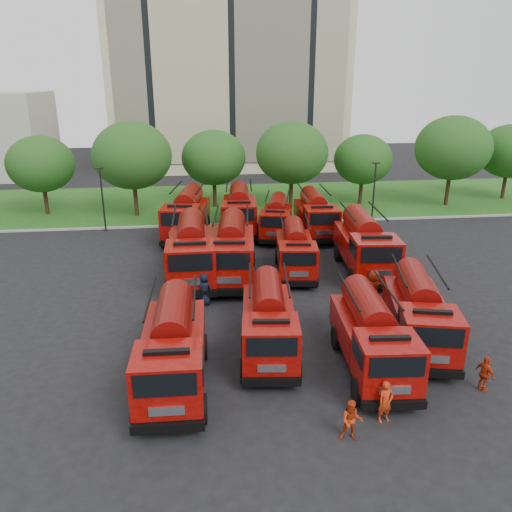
{
  "coord_description": "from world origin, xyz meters",
  "views": [
    {
      "loc": [
        -2.52,
        -22.22,
        11.56
      ],
      "look_at": [
        0.67,
        4.92,
        1.8
      ],
      "focal_mm": 35.0,
      "sensor_mm": 36.0,
      "label": 1
    }
  ],
  "objects_px": {
    "fire_truck_3": "(419,312)",
    "fire_truck_6": "(295,250)",
    "firefighter_5": "(371,304)",
    "fire_truck_11": "(315,214)",
    "fire_truck_0": "(173,347)",
    "fire_truck_10": "(277,218)",
    "fire_truck_2": "(372,335)",
    "firefighter_4": "(205,304)",
    "fire_truck_8": "(187,214)",
    "fire_truck_5": "(231,249)",
    "firefighter_1": "(350,439)",
    "firefighter_3": "(439,347)",
    "fire_truck_7": "(365,244)",
    "firefighter_2": "(482,390)",
    "fire_truck_4": "(191,250)",
    "fire_truck_1": "(269,321)",
    "fire_truck_9": "(239,210)",
    "firefighter_0": "(384,420)"
  },
  "relations": [
    {
      "from": "firefighter_0",
      "to": "firefighter_3",
      "type": "distance_m",
      "value": 6.38
    },
    {
      "from": "fire_truck_6",
      "to": "firefighter_3",
      "type": "height_order",
      "value": "fire_truck_6"
    },
    {
      "from": "firefighter_3",
      "to": "firefighter_5",
      "type": "height_order",
      "value": "firefighter_5"
    },
    {
      "from": "fire_truck_6",
      "to": "fire_truck_10",
      "type": "bearing_deg",
      "value": 96.99
    },
    {
      "from": "fire_truck_0",
      "to": "fire_truck_10",
      "type": "relative_size",
      "value": 1.07
    },
    {
      "from": "fire_truck_4",
      "to": "fire_truck_9",
      "type": "distance_m",
      "value": 10.3
    },
    {
      "from": "fire_truck_0",
      "to": "firefighter_3",
      "type": "bearing_deg",
      "value": 8.15
    },
    {
      "from": "fire_truck_6",
      "to": "fire_truck_9",
      "type": "distance_m",
      "value": 9.68
    },
    {
      "from": "fire_truck_0",
      "to": "fire_truck_5",
      "type": "relative_size",
      "value": 0.89
    },
    {
      "from": "fire_truck_7",
      "to": "firefighter_5",
      "type": "height_order",
      "value": "fire_truck_7"
    },
    {
      "from": "fire_truck_2",
      "to": "firefighter_4",
      "type": "height_order",
      "value": "fire_truck_2"
    },
    {
      "from": "fire_truck_1",
      "to": "fire_truck_6",
      "type": "height_order",
      "value": "fire_truck_1"
    },
    {
      "from": "fire_truck_3",
      "to": "firefighter_2",
      "type": "bearing_deg",
      "value": -61.1
    },
    {
      "from": "fire_truck_8",
      "to": "fire_truck_10",
      "type": "height_order",
      "value": "fire_truck_8"
    },
    {
      "from": "fire_truck_1",
      "to": "fire_truck_8",
      "type": "height_order",
      "value": "fire_truck_8"
    },
    {
      "from": "fire_truck_5",
      "to": "fire_truck_2",
      "type": "bearing_deg",
      "value": -59.2
    },
    {
      "from": "fire_truck_2",
      "to": "fire_truck_3",
      "type": "bearing_deg",
      "value": 36.31
    },
    {
      "from": "fire_truck_2",
      "to": "fire_truck_10",
      "type": "distance_m",
      "value": 19.01
    },
    {
      "from": "firefighter_2",
      "to": "firefighter_3",
      "type": "relative_size",
      "value": 1.0
    },
    {
      "from": "fire_truck_7",
      "to": "fire_truck_5",
      "type": "bearing_deg",
      "value": -174.53
    },
    {
      "from": "fire_truck_10",
      "to": "firefighter_5",
      "type": "bearing_deg",
      "value": -63.76
    },
    {
      "from": "fire_truck_1",
      "to": "fire_truck_11",
      "type": "xyz_separation_m",
      "value": [
        6.09,
        17.12,
        0.13
      ]
    },
    {
      "from": "fire_truck_7",
      "to": "firefighter_2",
      "type": "distance_m",
      "value": 13.19
    },
    {
      "from": "fire_truck_2",
      "to": "firefighter_3",
      "type": "bearing_deg",
      "value": 22.7
    },
    {
      "from": "fire_truck_3",
      "to": "fire_truck_11",
      "type": "height_order",
      "value": "fire_truck_11"
    },
    {
      "from": "fire_truck_2",
      "to": "firefighter_1",
      "type": "relative_size",
      "value": 4.57
    },
    {
      "from": "fire_truck_2",
      "to": "firefighter_3",
      "type": "distance_m",
      "value": 4.23
    },
    {
      "from": "fire_truck_3",
      "to": "firefighter_3",
      "type": "bearing_deg",
      "value": -15.9
    },
    {
      "from": "fire_truck_1",
      "to": "fire_truck_2",
      "type": "xyz_separation_m",
      "value": [
        4.03,
        -1.87,
        0.03
      ]
    },
    {
      "from": "fire_truck_2",
      "to": "firefighter_4",
      "type": "relative_size",
      "value": 3.83
    },
    {
      "from": "fire_truck_8",
      "to": "fire_truck_10",
      "type": "relative_size",
      "value": 1.2
    },
    {
      "from": "fire_truck_5",
      "to": "fire_truck_0",
      "type": "bearing_deg",
      "value": -99.48
    },
    {
      "from": "firefighter_5",
      "to": "fire_truck_5",
      "type": "bearing_deg",
      "value": -39.49
    },
    {
      "from": "firefighter_5",
      "to": "fire_truck_8",
      "type": "bearing_deg",
      "value": -59.2
    },
    {
      "from": "fire_truck_11",
      "to": "firefighter_0",
      "type": "distance_m",
      "value": 22.62
    },
    {
      "from": "fire_truck_1",
      "to": "fire_truck_4",
      "type": "bearing_deg",
      "value": 116.5
    },
    {
      "from": "fire_truck_4",
      "to": "fire_truck_10",
      "type": "bearing_deg",
      "value": 51.47
    },
    {
      "from": "fire_truck_5",
      "to": "firefighter_1",
      "type": "height_order",
      "value": "fire_truck_5"
    },
    {
      "from": "firefighter_3",
      "to": "fire_truck_5",
      "type": "bearing_deg",
      "value": -61.82
    },
    {
      "from": "fire_truck_7",
      "to": "fire_truck_6",
      "type": "bearing_deg",
      "value": -178.65
    },
    {
      "from": "fire_truck_4",
      "to": "firefighter_3",
      "type": "bearing_deg",
      "value": -40.75
    },
    {
      "from": "firefighter_5",
      "to": "fire_truck_11",
      "type": "bearing_deg",
      "value": -94.95
    },
    {
      "from": "firefighter_0",
      "to": "fire_truck_11",
      "type": "bearing_deg",
      "value": 68.04
    },
    {
      "from": "fire_truck_2",
      "to": "fire_truck_9",
      "type": "relative_size",
      "value": 0.89
    },
    {
      "from": "fire_truck_2",
      "to": "fire_truck_10",
      "type": "height_order",
      "value": "fire_truck_2"
    },
    {
      "from": "fire_truck_3",
      "to": "fire_truck_5",
      "type": "height_order",
      "value": "fire_truck_5"
    },
    {
      "from": "fire_truck_0",
      "to": "firefighter_3",
      "type": "height_order",
      "value": "fire_truck_0"
    },
    {
      "from": "fire_truck_8",
      "to": "firefighter_5",
      "type": "relative_size",
      "value": 4.13
    },
    {
      "from": "firefighter_3",
      "to": "firefighter_4",
      "type": "distance_m",
      "value": 12.03
    },
    {
      "from": "fire_truck_3",
      "to": "fire_truck_6",
      "type": "distance_m",
      "value": 10.25
    }
  ]
}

